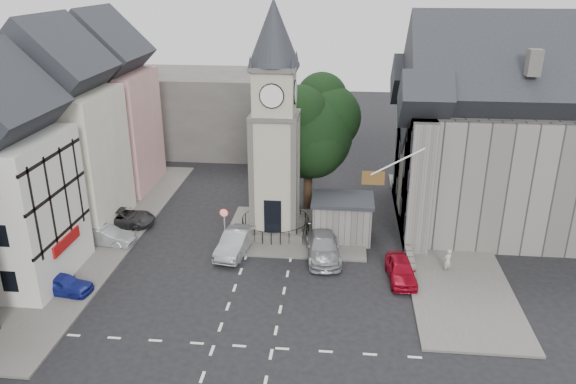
# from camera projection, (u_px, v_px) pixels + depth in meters

# --- Properties ---
(ground) EXTENTS (120.00, 120.00, 0.00)m
(ground) POSITION_uv_depth(u_px,v_px,m) (259.00, 289.00, 33.60)
(ground) COLOR black
(ground) RESTS_ON ground
(pavement_west) EXTENTS (6.00, 30.00, 0.14)m
(pavement_west) POSITION_uv_depth(u_px,v_px,m) (100.00, 235.00, 40.31)
(pavement_west) COLOR #595651
(pavement_west) RESTS_ON ground
(pavement_east) EXTENTS (6.00, 26.00, 0.14)m
(pavement_east) POSITION_uv_depth(u_px,v_px,m) (443.00, 238.00, 39.84)
(pavement_east) COLOR #595651
(pavement_east) RESTS_ON ground
(central_island) EXTENTS (10.00, 8.00, 0.16)m
(central_island) POSITION_uv_depth(u_px,v_px,m) (296.00, 232.00, 40.83)
(central_island) COLOR #595651
(central_island) RESTS_ON ground
(road_markings) EXTENTS (20.00, 8.00, 0.01)m
(road_markings) POSITION_uv_depth(u_px,v_px,m) (243.00, 346.00, 28.52)
(road_markings) COLOR silver
(road_markings) RESTS_ON ground
(clock_tower) EXTENTS (4.86, 4.86, 16.25)m
(clock_tower) POSITION_uv_depth(u_px,v_px,m) (275.00, 124.00, 38.01)
(clock_tower) COLOR #4C4944
(clock_tower) RESTS_ON ground
(stone_shelter) EXTENTS (4.30, 3.30, 3.08)m
(stone_shelter) POSITION_uv_depth(u_px,v_px,m) (342.00, 218.00, 39.52)
(stone_shelter) COLOR #5E5C56
(stone_shelter) RESTS_ON ground
(town_tree) EXTENTS (7.20, 7.20, 10.80)m
(town_tree) POSITION_uv_depth(u_px,v_px,m) (309.00, 122.00, 42.87)
(town_tree) COLOR black
(town_tree) RESTS_ON ground
(warning_sign_post) EXTENTS (0.70, 0.19, 2.85)m
(warning_sign_post) POSITION_uv_depth(u_px,v_px,m) (224.00, 219.00, 38.19)
(warning_sign_post) COLOR black
(warning_sign_post) RESTS_ON ground
(terrace_pink) EXTENTS (8.10, 7.60, 12.80)m
(terrace_pink) POSITION_uv_depth(u_px,v_px,m) (105.00, 113.00, 47.45)
(terrace_pink) COLOR #DE9F99
(terrace_pink) RESTS_ON ground
(terrace_cream) EXTENTS (8.10, 7.60, 12.80)m
(terrace_cream) POSITION_uv_depth(u_px,v_px,m) (60.00, 139.00, 40.05)
(terrace_cream) COLOR beige
(terrace_cream) RESTS_ON ground
(backdrop_west) EXTENTS (20.00, 10.00, 8.00)m
(backdrop_west) POSITION_uv_depth(u_px,v_px,m) (186.00, 111.00, 59.16)
(backdrop_west) COLOR #4C4944
(backdrop_west) RESTS_ON ground
(east_building) EXTENTS (14.40, 11.40, 12.60)m
(east_building) POSITION_uv_depth(u_px,v_px,m) (497.00, 144.00, 40.00)
(east_building) COLOR #5E5C56
(east_building) RESTS_ON ground
(east_boundary_wall) EXTENTS (0.40, 16.00, 0.90)m
(east_boundary_wall) POSITION_uv_depth(u_px,v_px,m) (401.00, 220.00, 41.82)
(east_boundary_wall) COLOR #5E5C56
(east_boundary_wall) RESTS_ON ground
(flagpole) EXTENTS (3.68, 0.10, 2.74)m
(flagpole) POSITION_uv_depth(u_px,v_px,m) (398.00, 162.00, 33.97)
(flagpole) COLOR white
(flagpole) RESTS_ON ground
(car_west_blue) EXTENTS (3.82, 1.90, 1.25)m
(car_west_blue) POSITION_uv_depth(u_px,v_px,m) (62.00, 284.00, 32.98)
(car_west_blue) COLOR navy
(car_west_blue) RESTS_ON ground
(car_west_silver) EXTENTS (4.15, 1.81, 1.33)m
(car_west_silver) POSITION_uv_depth(u_px,v_px,m) (105.00, 236.00, 38.89)
(car_west_silver) COLOR #94989B
(car_west_silver) RESTS_ON ground
(car_west_grey) EXTENTS (4.80, 2.23, 1.33)m
(car_west_grey) POSITION_uv_depth(u_px,v_px,m) (122.00, 217.00, 41.77)
(car_west_grey) COLOR #2F2E31
(car_west_grey) RESTS_ON ground
(car_island_silver) EXTENTS (2.28, 4.83, 1.53)m
(car_island_silver) POSITION_uv_depth(u_px,v_px,m) (235.00, 242.00, 37.70)
(car_island_silver) COLOR #979B9F
(car_island_silver) RESTS_ON ground
(car_island_east) EXTENTS (2.73, 5.45, 1.52)m
(car_island_east) POSITION_uv_depth(u_px,v_px,m) (323.00, 247.00, 37.15)
(car_island_east) COLOR #92959A
(car_island_east) RESTS_ON ground
(car_east_red) EXTENTS (1.94, 4.11, 1.36)m
(car_east_red) POSITION_uv_depth(u_px,v_px,m) (401.00, 270.00, 34.42)
(car_east_red) COLOR maroon
(car_east_red) RESTS_ON ground
(pedestrian) EXTENTS (0.70, 0.65, 1.60)m
(pedestrian) POSITION_uv_depth(u_px,v_px,m) (448.00, 261.00, 35.25)
(pedestrian) COLOR #BCAC9C
(pedestrian) RESTS_ON ground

